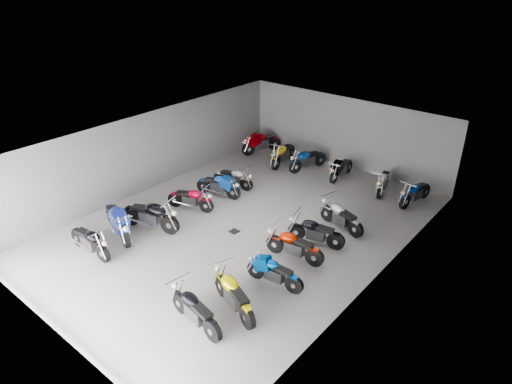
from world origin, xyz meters
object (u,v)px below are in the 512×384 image
at_px(motorcycle_left_f, 234,178).
at_px(motorcycle_back_b, 283,154).
at_px(motorcycle_left_c, 150,215).
at_px(motorcycle_back_e, 383,181).
at_px(motorcycle_left_b, 117,221).
at_px(motorcycle_right_e, 315,232).
at_px(motorcycle_left_e, 219,185).
at_px(motorcycle_back_f, 415,193).
at_px(motorcycle_right_f, 341,216).
at_px(motorcycle_right_c, 274,272).
at_px(motorcycle_right_b, 233,295).
at_px(drain_grate, 234,231).
at_px(motorcycle_right_d, 294,246).
at_px(motorcycle_right_a, 195,310).
at_px(motorcycle_left_a, 90,241).
at_px(motorcycle_back_d, 341,168).
at_px(motorcycle_back_a, 261,143).
at_px(motorcycle_left_d, 191,199).
at_px(motorcycle_back_c, 307,159).

relative_size(motorcycle_left_f, motorcycle_back_b, 0.84).
bearing_deg(motorcycle_left_c, motorcycle_back_e, 131.04).
xyz_separation_m(motorcycle_left_b, motorcycle_right_e, (5.48, 3.87, -0.10)).
height_order(motorcycle_left_e, motorcycle_back_f, same).
bearing_deg(motorcycle_right_f, motorcycle_left_b, 146.56).
xyz_separation_m(motorcycle_right_f, motorcycle_back_e, (-0.14, 3.63, -0.01)).
bearing_deg(motorcycle_right_c, motorcycle_left_f, 45.49).
height_order(motorcycle_right_b, motorcycle_back_e, motorcycle_right_b).
xyz_separation_m(motorcycle_left_c, motorcycle_right_e, (4.95, 2.89, -0.08)).
relative_size(drain_grate, motorcycle_right_c, 0.17).
relative_size(drain_grate, motorcycle_right_d, 0.16).
bearing_deg(motorcycle_right_a, motorcycle_right_d, 4.48).
relative_size(motorcycle_left_e, motorcycle_right_b, 0.95).
bearing_deg(motorcycle_left_a, motorcycle_right_d, 127.48).
distance_m(motorcycle_left_b, motorcycle_back_f, 11.13).
height_order(motorcycle_left_e, motorcycle_right_a, motorcycle_right_a).
bearing_deg(drain_grate, motorcycle_back_d, 84.48).
distance_m(motorcycle_left_f, motorcycle_back_a, 4.04).
distance_m(motorcycle_right_e, motorcycle_back_a, 8.31).
bearing_deg(motorcycle_left_d, motorcycle_back_d, 135.52).
height_order(motorcycle_back_c, motorcycle_back_e, motorcycle_back_c).
relative_size(motorcycle_left_a, motorcycle_right_a, 1.01).
bearing_deg(motorcycle_right_b, motorcycle_left_b, 107.39).
bearing_deg(motorcycle_right_e, motorcycle_right_a, 162.06).
bearing_deg(motorcycle_back_c, motorcycle_back_b, 25.77).
height_order(motorcycle_left_a, motorcycle_left_d, motorcycle_left_a).
distance_m(motorcycle_right_a, motorcycle_back_f, 10.21).
bearing_deg(motorcycle_right_e, motorcycle_right_c, 171.06).
height_order(motorcycle_left_f, motorcycle_right_d, motorcycle_right_d).
xyz_separation_m(motorcycle_left_b, motorcycle_back_e, (5.47, 8.93, -0.11)).
relative_size(motorcycle_left_f, motorcycle_back_d, 0.94).
bearing_deg(motorcycle_left_c, motorcycle_left_e, 161.91).
relative_size(motorcycle_back_d, motorcycle_back_e, 1.02).
bearing_deg(motorcycle_right_c, motorcycle_right_b, 166.39).
height_order(motorcycle_right_e, motorcycle_back_a, motorcycle_back_a).
height_order(motorcycle_back_d, motorcycle_back_e, motorcycle_back_d).
bearing_deg(motorcycle_left_b, motorcycle_left_a, 30.12).
relative_size(motorcycle_right_e, motorcycle_back_b, 0.89).
bearing_deg(motorcycle_left_e, motorcycle_right_c, 45.26).
height_order(motorcycle_left_f, motorcycle_right_c, motorcycle_right_c).
bearing_deg(drain_grate, motorcycle_back_e, 67.39).
bearing_deg(drain_grate, motorcycle_back_a, 121.92).
relative_size(motorcycle_left_e, motorcycle_right_a, 0.95).
xyz_separation_m(motorcycle_left_c, motorcycle_right_f, (5.08, 4.32, -0.08)).
xyz_separation_m(motorcycle_left_d, motorcycle_back_d, (2.94, 6.08, 0.01)).
relative_size(motorcycle_left_c, motorcycle_back_f, 1.16).
bearing_deg(motorcycle_left_e, motorcycle_back_c, 150.00).
height_order(motorcycle_right_e, motorcycle_right_f, same).
xyz_separation_m(motorcycle_right_d, motorcycle_right_e, (0.06, 1.13, -0.01)).
relative_size(motorcycle_left_c, motorcycle_right_f, 1.16).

